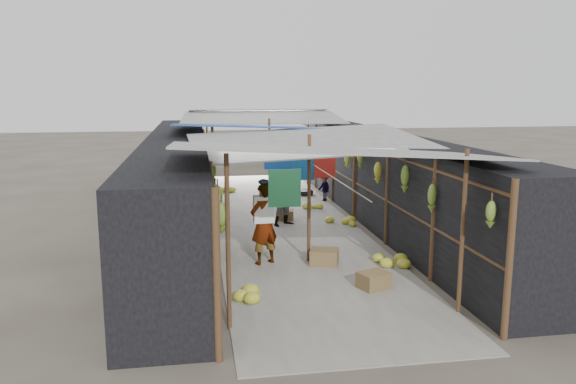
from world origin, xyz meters
TOP-DOWN VIEW (x-y plane):
  - ground at (0.00, 0.00)m, footprint 80.00×80.00m
  - aisle_slab at (0.00, 6.50)m, footprint 3.60×16.00m
  - stall_left at (-2.70, 6.50)m, footprint 1.40×15.00m
  - stall_right at (2.70, 6.50)m, footprint 1.40×15.00m
  - crate_near at (0.82, 1.25)m, footprint 0.62×0.56m
  - crate_mid at (0.26, 2.71)m, footprint 0.66×0.59m
  - crate_back at (0.09, 6.64)m, footprint 0.52×0.46m
  - black_basin at (1.29, 10.09)m, footprint 0.60×0.60m
  - vendor_elderly at (-0.92, 2.97)m, footprint 0.73×0.63m
  - shopper_blue at (0.06, 6.10)m, footprint 0.90×0.83m
  - vendor_seated at (1.70, 8.97)m, footprint 0.50×0.65m
  - market_canopy at (0.03, 6.82)m, footprint 5.62×15.20m
  - hanging_bananas at (0.01, 6.53)m, footprint 3.95×14.16m
  - floor_bananas at (0.11, 5.52)m, footprint 3.80×10.29m

SIDE VIEW (x-z plane):
  - ground at x=0.00m, z-range 0.00..0.00m
  - aisle_slab at x=0.00m, z-range 0.00..0.02m
  - black_basin at x=1.29m, z-range 0.00..0.18m
  - crate_back at x=0.09m, z-range 0.00..0.29m
  - floor_bananas at x=0.11m, z-range -0.01..0.30m
  - crate_near at x=0.82m, z-range 0.00..0.31m
  - crate_mid at x=0.26m, z-range 0.00..0.33m
  - vendor_seated at x=1.70m, z-range 0.00..0.89m
  - shopper_blue at x=0.06m, z-range 0.00..1.48m
  - vendor_elderly at x=-0.92m, z-range 0.00..1.67m
  - stall_left at x=-2.70m, z-range 0.00..2.30m
  - stall_right at x=2.70m, z-range 0.00..2.30m
  - hanging_bananas at x=0.01m, z-range 1.29..2.02m
  - market_canopy at x=0.03m, z-range 1.02..3.79m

